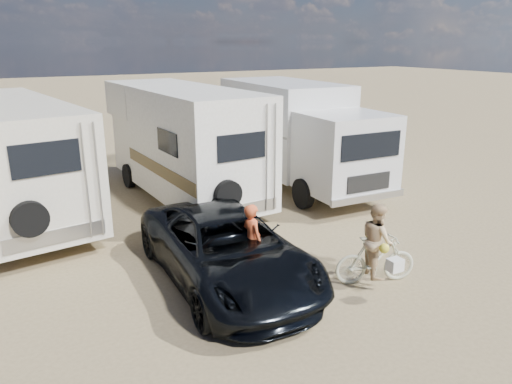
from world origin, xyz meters
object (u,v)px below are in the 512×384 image
bike_man (252,263)px  bike_woman (375,259)px  rv_main (183,145)px  cooler (223,222)px  rider_man (252,248)px  bike_parked (338,190)px  rider_woman (376,248)px  rv_left (13,162)px  box_truck (299,136)px  crate (263,252)px  dark_suv (227,249)px

bike_man → bike_woman: (2.24, -1.23, 0.10)m
rv_main → cooler: size_ratio=14.12×
rider_man → bike_parked: size_ratio=1.00×
rv_main → rider_woman: (1.45, -7.28, -0.98)m
rv_main → bike_man: (-0.78, -6.05, -1.34)m
bike_man → rider_man: size_ratio=1.04×
rider_man → cooler: 3.17m
rv_main → rv_left: bearing=172.0°
bike_man → cooler: 3.12m
box_truck → bike_woman: size_ratio=4.38×
rider_man → crate: bearing=-45.8°
dark_suv → cooler: dark_suv is taller
rv_main → rv_left: size_ratio=0.95×
box_truck → bike_man: bearing=-128.5°
bike_woman → bike_parked: bearing=-11.2°
cooler → crate: (0.02, -2.15, -0.04)m
rv_main → rider_man: 6.18m
rv_main → crate: (-0.03, -5.17, -1.60)m
bike_parked → dark_suv: bearing=155.6°
rv_main → bike_woman: bearing=-81.9°
rider_man → crate: rider_man is taller
rv_main → bike_parked: bearing=-36.1°
rv_left → bike_man: size_ratio=4.78×
cooler → crate: size_ratio=1.26×
box_truck → crate: 6.50m
rider_man → crate: 1.30m
rv_left → bike_woman: (6.22, -7.69, -1.15)m
bike_man → rv_main: bearing=-12.6°
box_truck → bike_man: (-4.87, -5.65, -1.32)m
rv_left → cooler: bearing=-43.8°
bike_parked → cooler: bearing=130.2°
rv_main → bike_woman: (1.45, -7.28, -1.24)m
cooler → bike_parked: bearing=6.4°
box_truck → rider_man: bearing=-128.5°
bike_parked → cooler: 4.17m
box_truck → bike_parked: size_ratio=4.93×
rv_left → crate: bearing=-57.5°
box_truck → crate: box_truck is taller
rv_left → rider_woman: 9.93m
bike_woman → rv_left: bearing=57.6°
rider_man → bike_man: bearing=-0.0°
rv_left → crate: size_ratio=18.74×
bike_parked → crate: bearing=156.5°
bike_woman → rv_main: bearing=29.9°
bike_woman → cooler: size_ratio=3.32×
crate → box_truck: bearing=49.2°
rider_woman → cooler: size_ratio=3.00×
dark_suv → crate: bearing=28.6°
rv_main → box_truck: size_ratio=0.97×
rv_main → box_truck: rv_main is taller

